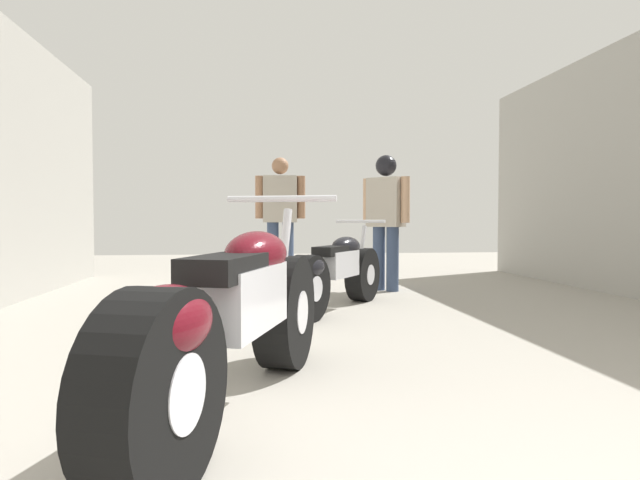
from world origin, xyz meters
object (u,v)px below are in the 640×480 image
Objects in this scene: mechanic_in_blue at (280,212)px; mechanic_with_helmet at (386,210)px; motorcycle_maroon_cruiser at (237,321)px; motorcycle_black_naked at (336,273)px.

mechanic_in_blue is 1.04× the size of mechanic_with_helmet.
motorcycle_maroon_cruiser is 2.80m from motorcycle_black_naked.
mechanic_in_blue reaches higher than motorcycle_maroon_cruiser.
motorcycle_black_naked is (0.86, 2.66, -0.06)m from motorcycle_maroon_cruiser.
motorcycle_black_naked is 0.95× the size of mechanic_in_blue.
motorcycle_maroon_cruiser is at bearing -107.95° from motorcycle_black_naked.
mechanic_in_blue is (-0.41, 2.38, 0.62)m from motorcycle_black_naked.
mechanic_in_blue is at bearing 84.89° from motorcycle_maroon_cruiser.
motorcycle_black_naked is 1.72m from mechanic_with_helmet.
motorcycle_maroon_cruiser is 5.09m from mechanic_in_blue.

